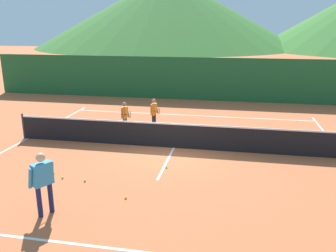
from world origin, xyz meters
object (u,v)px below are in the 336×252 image
instructor (43,178)px  tennis_ball_0 (85,181)px  student_1 (154,111)px  tennis_ball_2 (126,198)px  tennis_net (174,135)px  student_0 (125,114)px  tennis_ball_1 (63,178)px  tennis_ball_4 (166,167)px

instructor → tennis_ball_0: (0.17, 1.91, -0.94)m
student_1 → tennis_ball_2: (0.73, -6.64, -0.79)m
tennis_net → tennis_ball_0: tennis_net is taller
instructor → student_0: (-0.13, 6.94, -0.16)m
tennis_ball_1 → tennis_ball_4: bearing=25.2°
instructor → tennis_ball_4: size_ratio=23.81×
student_1 → tennis_ball_4: (1.41, -4.38, -0.79)m
student_0 → tennis_ball_1: bearing=-95.2°
student_1 → tennis_ball_2: student_1 is taller
student_1 → tennis_ball_1: (-1.55, -5.77, -0.79)m
tennis_net → tennis_ball_4: (0.09, -1.98, -0.47)m
tennis_ball_2 → tennis_ball_1: bearing=159.2°
student_0 → tennis_ball_1: 5.03m
student_1 → tennis_ball_0: 5.96m
student_0 → tennis_ball_4: (2.51, -3.55, -0.78)m
instructor → tennis_ball_4: instructor is taller
tennis_net → tennis_ball_1: size_ratio=186.10×
student_0 → tennis_ball_0: 5.09m
instructor → student_1: 7.83m
tennis_ball_1 → tennis_ball_2: size_ratio=1.00×
tennis_net → tennis_ball_2: tennis_net is taller
instructor → tennis_ball_1: 2.28m
instructor → tennis_ball_2: size_ratio=23.81×
student_0 → tennis_ball_0: size_ratio=19.90×
student_1 → tennis_net: bearing=-61.1°
student_0 → tennis_ball_4: bearing=-54.7°
instructor → student_0: 6.94m
student_0 → student_1: student_1 is taller
student_0 → tennis_ball_0: bearing=-86.5°
instructor → student_0: size_ratio=1.20×
tennis_ball_0 → tennis_ball_2: (1.53, -0.79, 0.00)m
tennis_ball_1 → tennis_ball_0: bearing=-5.9°
tennis_ball_0 → tennis_ball_4: (2.21, 1.47, 0.00)m
tennis_net → student_1: size_ratio=9.28×
tennis_ball_4 → tennis_ball_2: bearing=-106.7°
instructor → tennis_ball_0: 2.14m
student_0 → instructor: bearing=-88.9°
tennis_net → tennis_ball_0: (-2.11, -3.46, -0.47)m
instructor → student_1: (0.96, 7.76, -0.15)m
student_0 → tennis_ball_1: size_ratio=19.90×
instructor → tennis_ball_0: size_ratio=23.81×
tennis_ball_2 → student_0: bearing=107.5°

